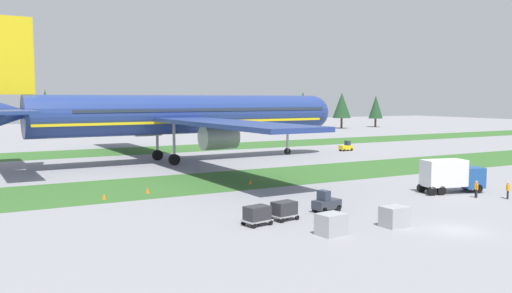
% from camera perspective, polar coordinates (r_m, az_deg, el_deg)
% --- Properties ---
extents(ground_plane, '(400.00, 400.00, 0.00)m').
position_cam_1_polar(ground_plane, '(43.61, 20.85, -8.48)').
color(ground_plane, gray).
extents(grass_strip_near, '(320.00, 14.86, 0.01)m').
position_cam_1_polar(grass_strip_near, '(67.27, 0.55, -3.37)').
color(grass_strip_near, '#336028').
rests_on(grass_strip_near, ground).
extents(grass_strip_far, '(320.00, 14.86, 0.01)m').
position_cam_1_polar(grass_strip_far, '(105.41, -10.57, -0.33)').
color(grass_strip_far, '#336028').
rests_on(grass_strip_far, ground).
extents(airliner, '(58.59, 72.02, 21.07)m').
position_cam_1_polar(airliner, '(84.08, -8.44, 3.46)').
color(airliner, navy).
rests_on(airliner, ground).
extents(baggage_tug, '(2.79, 1.74, 1.97)m').
position_cam_1_polar(baggage_tug, '(47.38, 7.63, -6.09)').
color(baggage_tug, '#2D333D').
rests_on(baggage_tug, ground).
extents(cargo_dolly_lead, '(2.43, 1.87, 1.55)m').
position_cam_1_polar(cargo_dolly_lead, '(43.92, 3.08, -6.81)').
color(cargo_dolly_lead, '#A3A3A8').
rests_on(cargo_dolly_lead, ground).
extents(cargo_dolly_second, '(2.43, 1.87, 1.55)m').
position_cam_1_polar(cargo_dolly_second, '(42.08, 0.12, -7.34)').
color(cargo_dolly_second, '#A3A3A8').
rests_on(cargo_dolly_second, ground).
extents(catering_truck, '(7.30, 3.91, 3.58)m').
position_cam_1_polar(catering_truck, '(59.94, 20.46, -2.89)').
color(catering_truck, '#1E4C8E').
rests_on(catering_truck, ground).
extents(pushback_tractor, '(2.64, 1.38, 1.97)m').
position_cam_1_polar(pushback_tractor, '(102.49, 9.78, -0.02)').
color(pushback_tractor, yellow).
rests_on(pushback_tractor, ground).
extents(ground_crew_marshaller, '(0.48, 0.36, 1.74)m').
position_cam_1_polar(ground_crew_marshaller, '(58.64, 25.71, -4.25)').
color(ground_crew_marshaller, black).
rests_on(ground_crew_marshaller, ground).
extents(ground_crew_loader, '(0.36, 0.50, 1.74)m').
position_cam_1_polar(ground_crew_loader, '(58.03, 22.84, -4.23)').
color(ground_crew_loader, black).
rests_on(ground_crew_loader, ground).
extents(uld_container_0, '(2.19, 1.85, 1.60)m').
position_cam_1_polar(uld_container_0, '(39.64, 8.17, -8.36)').
color(uld_container_0, '#A3A3A8').
rests_on(uld_container_0, ground).
extents(uld_container_1, '(2.05, 1.66, 1.62)m').
position_cam_1_polar(uld_container_1, '(43.08, 14.83, -7.37)').
color(uld_container_1, '#A3A3A8').
rests_on(uld_container_1, ground).
extents(taxiway_marker_0, '(0.44, 0.44, 0.64)m').
position_cam_1_polar(taxiway_marker_0, '(75.96, 18.38, -2.41)').
color(taxiway_marker_0, orange).
rests_on(taxiway_marker_0, ground).
extents(taxiway_marker_1, '(0.44, 0.44, 0.64)m').
position_cam_1_polar(taxiway_marker_1, '(57.29, -11.71, -4.68)').
color(taxiway_marker_1, orange).
rests_on(taxiway_marker_1, ground).
extents(taxiway_marker_2, '(0.44, 0.44, 0.56)m').
position_cam_1_polar(taxiway_marker_2, '(55.01, -16.19, -5.23)').
color(taxiway_marker_2, orange).
rests_on(taxiway_marker_2, ground).
extents(taxiway_marker_3, '(0.44, 0.44, 0.49)m').
position_cam_1_polar(taxiway_marker_3, '(61.90, -0.59, -3.90)').
color(taxiway_marker_3, orange).
rests_on(taxiway_marker_3, ground).
extents(distant_tree_line, '(192.81, 9.30, 12.36)m').
position_cam_1_polar(distant_tree_line, '(147.97, -12.98, 3.97)').
color(distant_tree_line, '#4C3823').
rests_on(distant_tree_line, ground).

